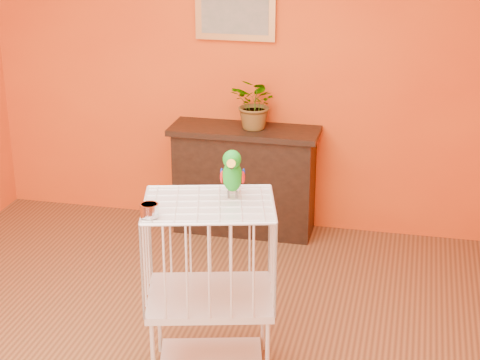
# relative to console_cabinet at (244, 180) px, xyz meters

# --- Properties ---
(room_shell) EXTENTS (4.50, 4.50, 4.50)m
(room_shell) POSITION_rel_console_cabinet_xyz_m (-0.11, -2.05, 1.15)
(room_shell) COLOR #E65915
(room_shell) RESTS_ON ground
(console_cabinet) EXTENTS (1.16, 0.42, 0.86)m
(console_cabinet) POSITION_rel_console_cabinet_xyz_m (0.00, 0.00, 0.00)
(console_cabinet) COLOR black
(console_cabinet) RESTS_ON ground
(potted_plant) EXTENTS (0.49, 0.51, 0.31)m
(potted_plant) POSITION_rel_console_cabinet_xyz_m (0.09, -0.03, 0.58)
(potted_plant) COLOR #26722D
(potted_plant) RESTS_ON console_cabinet
(framed_picture) EXTENTS (0.62, 0.04, 0.50)m
(framed_picture) POSITION_rel_console_cabinet_xyz_m (-0.11, 0.17, 1.32)
(framed_picture) COLOR #C18A45
(framed_picture) RESTS_ON room_shell
(birdcage) EXTENTS (0.79, 0.68, 1.05)m
(birdcage) POSITION_rel_console_cabinet_xyz_m (0.25, -1.99, 0.12)
(birdcage) COLOR beige
(birdcage) RESTS_ON ground
(feed_cup) EXTENTS (0.10, 0.10, 0.07)m
(feed_cup) POSITION_rel_console_cabinet_xyz_m (0.00, -2.24, 0.66)
(feed_cup) COLOR silver
(feed_cup) RESTS_ON birdcage
(parrot) EXTENTS (0.14, 0.25, 0.28)m
(parrot) POSITION_rel_console_cabinet_xyz_m (0.35, -1.88, 0.76)
(parrot) COLOR #59544C
(parrot) RESTS_ON birdcage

